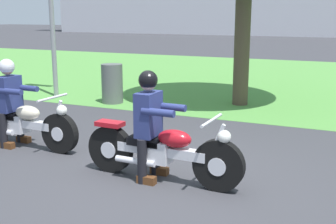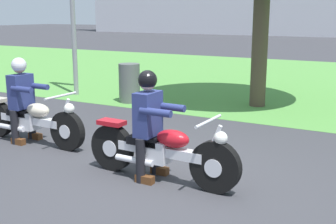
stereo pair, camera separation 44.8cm
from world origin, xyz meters
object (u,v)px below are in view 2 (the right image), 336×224
object	(u,v)px
rider_follow	(22,93)
rider_lead	(149,116)
motorcycle_lead	(161,151)
trash_can	(129,83)
motorcycle_follow	(31,120)

from	to	relation	value
rider_follow	rider_lead	bearing A→B (deg)	-7.42
motorcycle_lead	rider_follow	world-z (taller)	rider_follow
rider_lead	rider_follow	bearing A→B (deg)	172.58
rider_lead	rider_follow	distance (m)	2.69
rider_lead	trash_can	size ratio (longest dim) A/B	1.52
motorcycle_follow	rider_lead	bearing A→B (deg)	-7.86
rider_lead	trash_can	world-z (taller)	rider_lead
rider_lead	motorcycle_lead	bearing A→B (deg)	-0.84
rider_lead	trash_can	xyz separation A→B (m)	(-2.97, 3.96, -0.35)
motorcycle_lead	rider_lead	world-z (taller)	rider_lead
motorcycle_lead	motorcycle_follow	distance (m)	2.69
motorcycle_lead	trash_can	world-z (taller)	trash_can
motorcycle_lead	rider_follow	bearing A→B (deg)	172.97
trash_can	rider_lead	bearing A→B (deg)	-53.15
motorcycle_follow	trash_can	distance (m)	3.59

